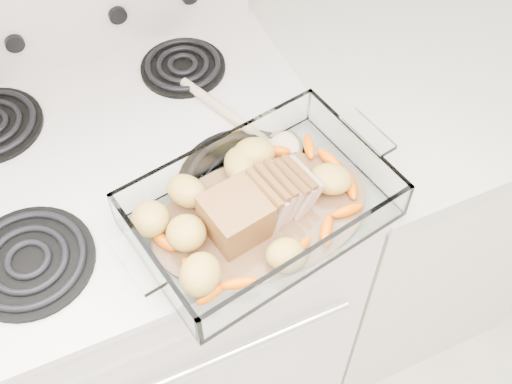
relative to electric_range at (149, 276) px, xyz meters
name	(u,v)px	position (x,y,z in m)	size (l,w,h in m)	color
electric_range	(149,276)	(0.00, 0.00, 0.00)	(0.78, 0.70, 1.12)	silver
counter_right	(389,188)	(0.66, 0.00, -0.02)	(0.58, 0.68, 0.93)	beige
baking_dish	(261,211)	(0.18, -0.24, 0.48)	(0.40, 0.27, 0.08)	white
pork_roast	(250,207)	(0.16, -0.24, 0.51)	(0.19, 0.09, 0.08)	brown
roast_vegetables	(249,192)	(0.18, -0.20, 0.49)	(0.37, 0.20, 0.05)	#FC5500
wooden_spoon	(258,131)	(0.26, -0.06, 0.46)	(0.15, 0.27, 0.02)	#C4B088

